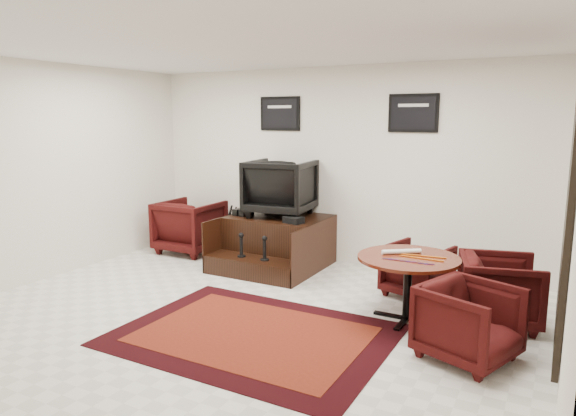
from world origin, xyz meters
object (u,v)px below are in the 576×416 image
object	(u,v)px
shine_chair	(281,185)
table_chair_corner	(469,319)
table_chair_back	(418,267)
table_chair_window	(500,287)
meeting_table	(408,265)
shine_podium	(276,243)
armchair_side	(190,224)

from	to	relation	value
shine_chair	table_chair_corner	size ratio (longest dim) A/B	1.20
table_chair_back	table_chair_corner	distance (m)	1.65
table_chair_window	table_chair_corner	xyz separation A→B (m)	(-0.14, -0.98, -0.02)
table_chair_back	meeting_table	bearing A→B (deg)	112.12
shine_podium	table_chair_window	bearing A→B (deg)	-13.45
table_chair_back	table_chair_corner	bearing A→B (deg)	134.69
shine_podium	meeting_table	size ratio (longest dim) A/B	1.35
shine_chair	meeting_table	xyz separation A→B (m)	(2.20, -1.23, -0.55)
shine_podium	table_chair_corner	bearing A→B (deg)	-30.45
armchair_side	table_chair_window	distance (m)	4.69
table_chair_back	table_chair_corner	xyz separation A→B (m)	(0.82, -1.43, 0.03)
meeting_table	table_chair_corner	distance (m)	0.98
meeting_table	table_chair_window	size ratio (longest dim) A/B	1.34
shine_chair	table_chair_corner	bearing A→B (deg)	140.39
meeting_table	table_chair_corner	bearing A→B (deg)	-41.15
armchair_side	meeting_table	world-z (taller)	armchair_side
table_chair_window	meeting_table	bearing A→B (deg)	98.39
shine_chair	armchair_side	world-z (taller)	shine_chair
armchair_side	meeting_table	distance (m)	3.94
armchair_side	table_chair_corner	xyz separation A→B (m)	(4.49, -1.74, -0.08)
table_chair_back	table_chair_window	size ratio (longest dim) A/B	0.88
armchair_side	meeting_table	bearing A→B (deg)	162.50
table_chair_back	table_chair_window	xyz separation A→B (m)	(0.95, -0.45, 0.05)
shine_podium	shine_chair	distance (m)	0.84
armchair_side	meeting_table	size ratio (longest dim) A/B	0.86
shine_chair	table_chair_back	xyz separation A→B (m)	(2.10, -0.42, -0.81)
table_chair_window	table_chair_corner	world-z (taller)	table_chair_window
shine_podium	meeting_table	distance (m)	2.47
meeting_table	table_chair_window	distance (m)	0.95
shine_chair	armchair_side	bearing A→B (deg)	-2.91
table_chair_window	table_chair_corner	bearing A→B (deg)	157.70
meeting_table	table_chair_window	xyz separation A→B (m)	(0.85, 0.36, -0.21)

